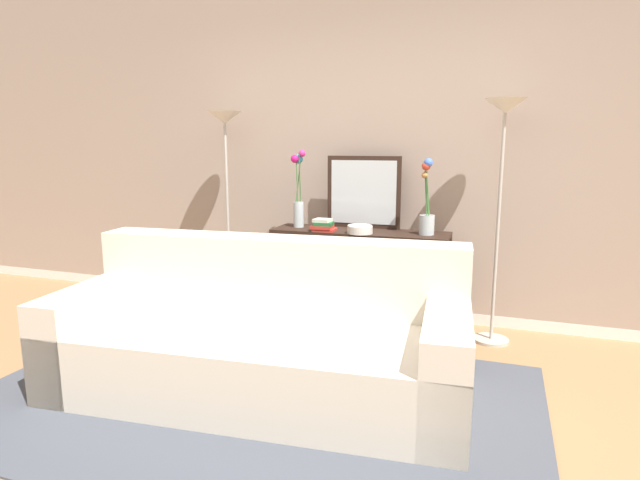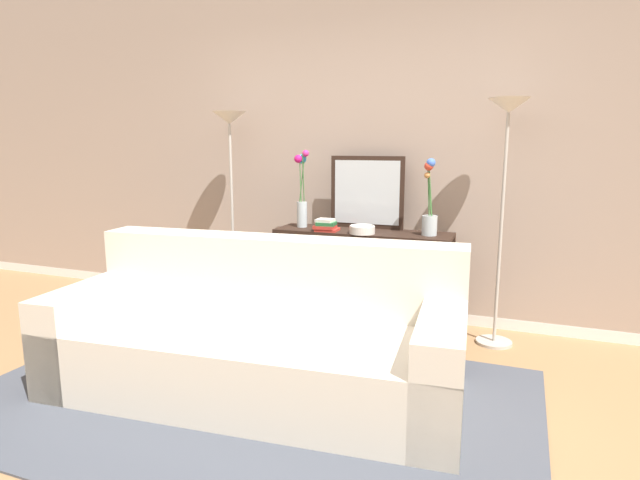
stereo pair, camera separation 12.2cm
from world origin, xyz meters
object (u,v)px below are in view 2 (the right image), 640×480
at_px(book_stack, 326,226).
at_px(book_row_under_console, 317,313).
at_px(couch, 259,340).
at_px(vase_short_flowers, 429,210).
at_px(floor_lamp_right, 506,154).
at_px(console_table, 362,260).
at_px(fruit_bowl, 362,229).
at_px(floor_lamp_left, 230,156).
at_px(wall_mirror, 367,192).
at_px(vase_tall_flowers, 302,194).

xyz_separation_m(book_stack, book_row_under_console, (-0.12, 0.11, -0.77)).
xyz_separation_m(couch, vase_short_flowers, (0.77, 1.28, 0.67)).
xyz_separation_m(floor_lamp_right, book_row_under_console, (-1.42, 0.03, -1.34)).
relative_size(console_table, fruit_bowl, 7.13).
bearing_deg(console_table, couch, -100.86).
xyz_separation_m(floor_lamp_left, vase_short_flowers, (1.69, 0.02, -0.39)).
bearing_deg(console_table, floor_lamp_right, -1.75).
xyz_separation_m(wall_mirror, vase_tall_flowers, (-0.51, -0.14, -0.02)).
bearing_deg(console_table, wall_mirror, 95.34).
xyz_separation_m(console_table, book_row_under_console, (-0.39, 0.00, -0.49)).
bearing_deg(book_stack, couch, -88.98).
bearing_deg(floor_lamp_right, couch, -135.55).
distance_m(vase_tall_flowers, vase_short_flowers, 1.06).
xyz_separation_m(floor_lamp_right, book_stack, (-1.31, -0.08, -0.57)).
bearing_deg(wall_mirror, floor_lamp_left, -170.63).
relative_size(floor_lamp_right, vase_tall_flowers, 2.80).
distance_m(floor_lamp_left, vase_short_flowers, 1.73).
distance_m(console_table, wall_mirror, 0.55).
height_order(fruit_bowl, book_row_under_console, fruit_bowl).
height_order(vase_tall_flowers, vase_short_flowers, vase_tall_flowers).
relative_size(floor_lamp_right, fruit_bowl, 8.98).
height_order(couch, fruit_bowl, couch).
bearing_deg(book_stack, floor_lamp_left, 175.16).
xyz_separation_m(vase_tall_flowers, book_stack, (0.26, -0.12, -0.23)).
bearing_deg(couch, console_table, 79.14).
height_order(couch, wall_mirror, wall_mirror).
relative_size(floor_lamp_right, vase_short_flowers, 3.07).
bearing_deg(couch, vase_short_flowers, 58.85).
distance_m(floor_lamp_right, fruit_bowl, 1.16).
bearing_deg(couch, wall_mirror, 80.86).
bearing_deg(floor_lamp_left, wall_mirror, 9.37).
distance_m(couch, fruit_bowl, 1.31).
bearing_deg(book_row_under_console, vase_short_flowers, -1.04).
relative_size(wall_mirror, vase_short_flowers, 1.06).
height_order(couch, vase_short_flowers, vase_short_flowers).
xyz_separation_m(couch, wall_mirror, (0.23, 1.45, 0.77)).
relative_size(vase_short_flowers, book_stack, 3.05).
xyz_separation_m(console_table, floor_lamp_left, (-1.17, -0.03, 0.81)).
bearing_deg(floor_lamp_left, console_table, 1.56).
height_order(wall_mirror, vase_short_flowers, wall_mirror).
height_order(floor_lamp_right, book_stack, floor_lamp_right).
relative_size(fruit_bowl, book_stack, 1.04).
distance_m(couch, floor_lamp_right, 2.11).
height_order(wall_mirror, book_stack, wall_mirror).
bearing_deg(vase_tall_flowers, book_stack, -25.15).
distance_m(couch, floor_lamp_left, 1.88).
relative_size(floor_lamp_left, vase_short_flowers, 2.99).
xyz_separation_m(couch, floor_lamp_right, (1.29, 1.26, 1.09)).
height_order(floor_lamp_right, fruit_bowl, floor_lamp_right).
xyz_separation_m(fruit_bowl, book_row_under_console, (-0.42, 0.12, -0.76)).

